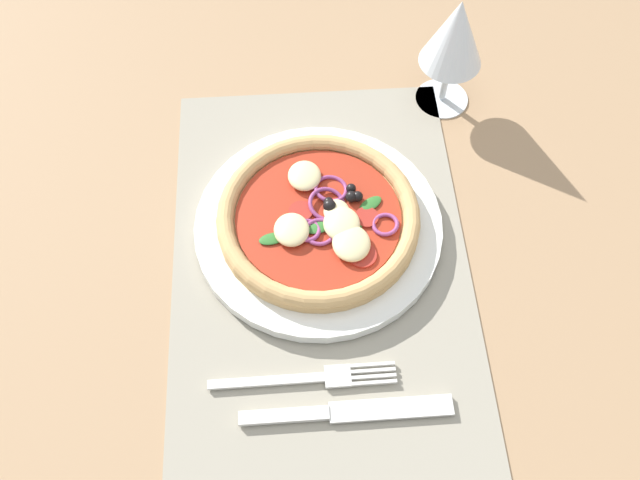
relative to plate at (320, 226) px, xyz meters
The scene contains 7 objects.
ground_plane 4.53cm from the plate, ahead, with size 190.00×140.00×2.40cm, color #9E7A56.
placemat 4.01cm from the plate, ahead, with size 47.98×31.08×0.40cm, color gray.
plate is the anchor object (origin of this frame).
pizza 1.82cm from the plate, 60.75° to the left, with size 21.42×21.42×2.69cm.
fork 16.84cm from the plate, ahead, with size 2.22×18.01×0.44cm.
knife 20.27cm from the plate, ahead, with size 2.04×20.01×0.62cm.
wine_glass 25.87cm from the plate, 138.39° to the left, with size 7.20×7.20×14.90cm.
Camera 1 is at (36.03, -2.42, 64.68)cm, focal length 39.38 mm.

